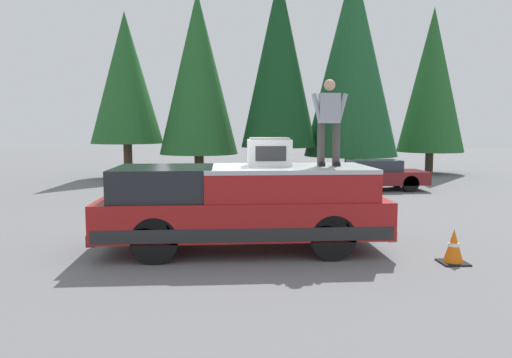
# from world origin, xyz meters

# --- Properties ---
(ground_plane) EXTENTS (90.00, 90.00, 0.00)m
(ground_plane) POSITION_xyz_m (0.00, 0.00, 0.00)
(ground_plane) COLOR slate
(pickup_truck) EXTENTS (2.01, 5.54, 1.65)m
(pickup_truck) POSITION_xyz_m (-0.28, -0.51, 0.87)
(pickup_truck) COLOR maroon
(pickup_truck) RESTS_ON ground
(compressor_unit) EXTENTS (0.65, 0.84, 0.56)m
(compressor_unit) POSITION_xyz_m (-0.16, -1.04, 1.93)
(compressor_unit) COLOR silver
(compressor_unit) RESTS_ON pickup_truck
(person_on_truck_bed) EXTENTS (0.29, 0.72, 1.69)m
(person_on_truck_bed) POSITION_xyz_m (-0.24, -2.21, 2.55)
(person_on_truck_bed) COLOR #423D38
(person_on_truck_bed) RESTS_ON pickup_truck
(parked_car_maroon) EXTENTS (1.64, 4.10, 1.16)m
(parked_car_maroon) POSITION_xyz_m (8.61, -5.88, 0.58)
(parked_car_maroon) COLOR maroon
(parked_car_maroon) RESTS_ON ground
(traffic_cone) EXTENTS (0.47, 0.47, 0.62)m
(traffic_cone) POSITION_xyz_m (-1.54, -4.20, 0.29)
(traffic_cone) COLOR black
(traffic_cone) RESTS_ON ground
(conifer_far_left) EXTENTS (3.38, 3.38, 8.51)m
(conifer_far_left) POSITION_xyz_m (15.10, -10.98, 4.81)
(conifer_far_left) COLOR #4C3826
(conifer_far_left) RESTS_ON ground
(conifer_left) EXTENTS (4.47, 4.47, 10.27)m
(conifer_left) POSITION_xyz_m (13.65, -6.36, 5.64)
(conifer_left) COLOR #4C3826
(conifer_left) RESTS_ON ground
(conifer_center_left) EXTENTS (3.47, 3.47, 9.44)m
(conifer_center_left) POSITION_xyz_m (12.97, -2.76, 5.45)
(conifer_center_left) COLOR #4C3826
(conifer_center_left) RESTS_ON ground
(conifer_center_right) EXTENTS (3.66, 3.66, 8.65)m
(conifer_center_right) POSITION_xyz_m (13.43, 0.97, 4.89)
(conifer_center_right) COLOR #4C3826
(conifer_center_right) RESTS_ON ground
(conifer_right) EXTENTS (3.36, 3.36, 7.75)m
(conifer_right) POSITION_xyz_m (13.79, 4.34, 4.69)
(conifer_right) COLOR #4C3826
(conifer_right) RESTS_ON ground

